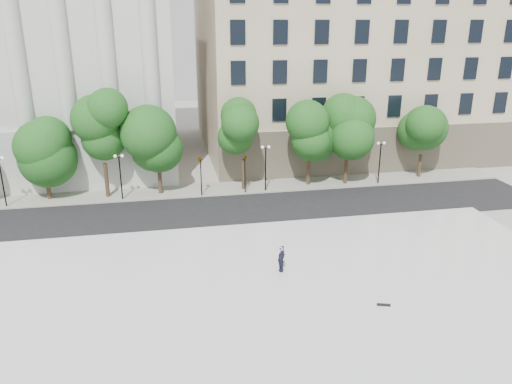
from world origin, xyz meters
The scene contains 12 objects.
ground centered at (0.00, 0.00, 0.00)m, with size 160.00×160.00×0.00m, color #B7B4AD.
plaza centered at (0.00, 3.00, 0.23)m, with size 44.00×22.00×0.45m, color white.
street centered at (0.00, 18.00, 0.01)m, with size 60.00×8.00×0.02m, color black.
far_sidewalk centered at (0.00, 24.00, 0.06)m, with size 60.00×4.00×0.12m, color #A4A197.
building_west centered at (-17.00, 38.57, 12.89)m, with size 31.50×27.65×25.60m.
building_east centered at (20.00, 38.91, 11.14)m, with size 36.00×26.15×23.00m.
traffic_light_west centered at (-0.08, 22.30, 3.73)m, with size 0.99×1.84×4.23m.
traffic_light_east centered at (3.96, 22.30, 3.65)m, with size 0.53×1.65×4.15m.
person_lying centered at (3.50, 5.98, 0.68)m, with size 0.62×0.40×1.69m, color black.
skateboard centered at (8.17, 1.11, 0.49)m, with size 0.75×0.19×0.08m, color black.
street_trees centered at (0.18, 23.63, 5.11)m, with size 48.34×4.81×8.05m.
lamp_posts centered at (-0.31, 22.60, 3.02)m, with size 35.18×0.28×4.56m.
Camera 1 is at (-3.27, -21.14, 15.43)m, focal length 35.00 mm.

